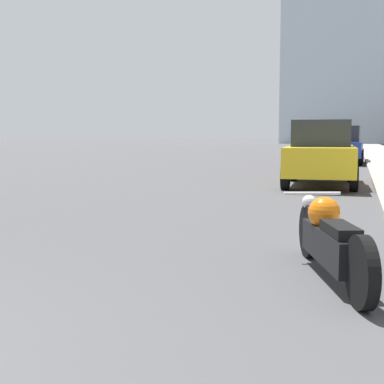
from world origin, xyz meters
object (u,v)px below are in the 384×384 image
at_px(motorcycle, 330,239).
at_px(parked_car_yellow, 321,153).
at_px(parked_car_green, 347,141).
at_px(parked_car_black, 348,140).
at_px(parked_car_blue, 343,145).
at_px(parked_car_red, 342,143).

relative_size(motorcycle, parked_car_yellow, 0.52).
xyz_separation_m(parked_car_green, parked_car_black, (0.01, 11.37, -0.02)).
height_order(parked_car_blue, parked_car_green, parked_car_blue).
distance_m(parked_car_green, parked_car_black, 11.37).
bearing_deg(parked_car_black, parked_car_red, -87.46).
height_order(motorcycle, parked_car_blue, parked_car_blue).
xyz_separation_m(parked_car_yellow, parked_car_blue, (0.29, 11.77, 0.02)).
xyz_separation_m(motorcycle, parked_car_red, (-0.70, 32.07, 0.47)).
distance_m(motorcycle, parked_car_yellow, 9.66).
xyz_separation_m(parked_car_blue, parked_car_red, (-0.31, 10.68, -0.04)).
distance_m(parked_car_blue, parked_car_green, 23.20).
distance_m(parked_car_yellow, parked_car_red, 22.45).
distance_m(parked_car_yellow, parked_car_blue, 11.77).
height_order(parked_car_green, parked_car_black, parked_car_green).
xyz_separation_m(parked_car_blue, parked_car_green, (-0.23, 23.20, -0.05)).
xyz_separation_m(motorcycle, parked_car_yellow, (-0.68, 9.63, 0.50)).
bearing_deg(parked_car_red, parked_car_green, 85.48).
relative_size(parked_car_blue, parked_car_red, 0.99).
distance_m(motorcycle, parked_car_black, 55.97).
height_order(parked_car_blue, parked_car_black, parked_car_blue).
bearing_deg(parked_car_black, parked_car_green, -87.29).
height_order(motorcycle, parked_car_black, parked_car_black).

